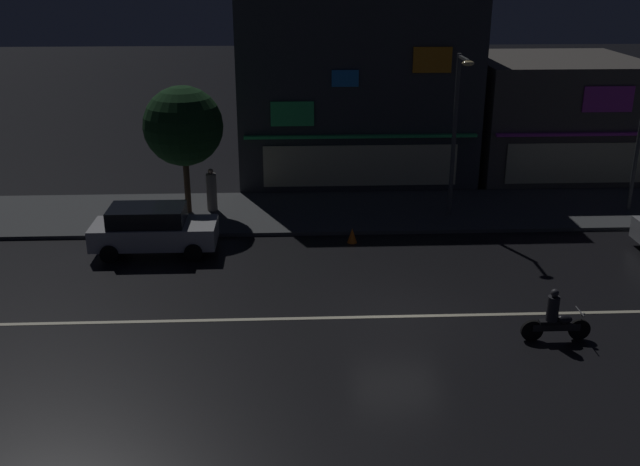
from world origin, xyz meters
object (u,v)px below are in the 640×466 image
object	(u,v)px
pedestrian_on_sidewalk	(212,191)
traffic_cone	(352,235)
parked_car_trailing	(153,229)
motorcycle_lead	(555,319)
streetlamp_west	(456,122)

from	to	relation	value
pedestrian_on_sidewalk	traffic_cone	world-z (taller)	pedestrian_on_sidewalk
parked_car_trailing	pedestrian_on_sidewalk	bearing A→B (deg)	67.85
motorcycle_lead	traffic_cone	world-z (taller)	motorcycle_lead
parked_car_trailing	motorcycle_lead	xyz separation A→B (m)	(11.88, -6.87, -0.24)
streetlamp_west	traffic_cone	size ratio (longest dim) A/B	11.44
pedestrian_on_sidewalk	motorcycle_lead	bearing A→B (deg)	146.97
motorcycle_lead	traffic_cone	bearing A→B (deg)	-48.77
streetlamp_west	motorcycle_lead	xyz separation A→B (m)	(0.74, -9.73, -3.27)
traffic_cone	parked_car_trailing	bearing A→B (deg)	-175.16
parked_car_trailing	traffic_cone	xyz separation A→B (m)	(7.05, 0.60, -0.59)
streetlamp_west	traffic_cone	distance (m)	5.92
pedestrian_on_sidewalk	traffic_cone	bearing A→B (deg)	161.01
streetlamp_west	pedestrian_on_sidewalk	world-z (taller)	streetlamp_west
streetlamp_west	traffic_cone	world-z (taller)	streetlamp_west
streetlamp_west	parked_car_trailing	distance (m)	11.89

